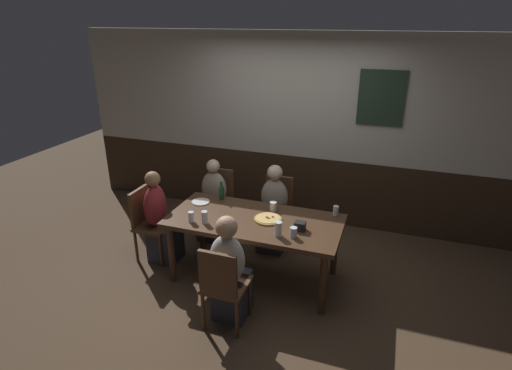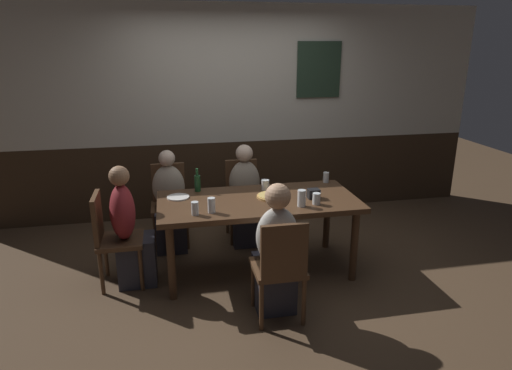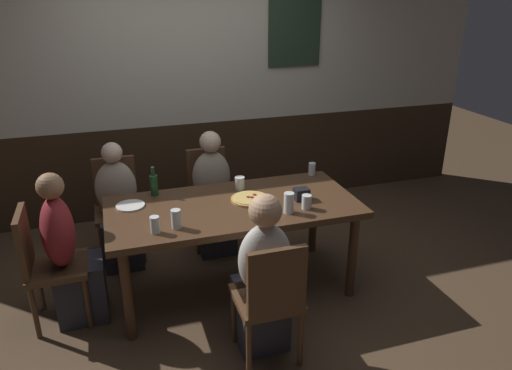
# 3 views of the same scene
# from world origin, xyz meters

# --- Properties ---
(ground_plane) EXTENTS (12.00, 12.00, 0.00)m
(ground_plane) POSITION_xyz_m (0.00, 0.00, 0.00)
(ground_plane) COLOR #4C3826
(wall_back) EXTENTS (6.40, 0.13, 2.60)m
(wall_back) POSITION_xyz_m (0.01, 1.65, 1.30)
(wall_back) COLOR #332316
(wall_back) RESTS_ON ground_plane
(dining_table) EXTENTS (1.87, 0.89, 0.74)m
(dining_table) POSITION_xyz_m (0.00, 0.00, 0.66)
(dining_table) COLOR #472D1C
(dining_table) RESTS_ON ground_plane
(chair_left_far) EXTENTS (0.40, 0.40, 0.88)m
(chair_left_far) POSITION_xyz_m (-0.82, 0.86, 0.50)
(chair_left_far) COLOR #513521
(chair_left_far) RESTS_ON ground_plane
(chair_mid_far) EXTENTS (0.40, 0.40, 0.88)m
(chair_mid_far) POSITION_xyz_m (0.00, 0.86, 0.50)
(chair_mid_far) COLOR #513521
(chair_mid_far) RESTS_ON ground_plane
(chair_mid_near) EXTENTS (0.40, 0.40, 0.88)m
(chair_mid_near) POSITION_xyz_m (0.00, -0.86, 0.50)
(chair_mid_near) COLOR #513521
(chair_mid_near) RESTS_ON ground_plane
(chair_head_west) EXTENTS (0.40, 0.40, 0.88)m
(chair_head_west) POSITION_xyz_m (-1.35, 0.00, 0.50)
(chair_head_west) COLOR #513521
(chair_head_west) RESTS_ON ground_plane
(person_left_far) EXTENTS (0.34, 0.37, 1.08)m
(person_left_far) POSITION_xyz_m (-0.82, 0.69, 0.45)
(person_left_far) COLOR #2D2D38
(person_left_far) RESTS_ON ground_plane
(person_mid_far) EXTENTS (0.34, 0.37, 1.10)m
(person_mid_far) POSITION_xyz_m (-0.00, 0.70, 0.46)
(person_mid_far) COLOR #2D2D38
(person_mid_far) RESTS_ON ground_plane
(person_mid_near) EXTENTS (0.34, 0.37, 1.12)m
(person_mid_near) POSITION_xyz_m (0.00, -0.70, 0.48)
(person_mid_near) COLOR #2D2D38
(person_mid_near) RESTS_ON ground_plane
(person_head_west) EXTENTS (0.37, 0.34, 1.13)m
(person_head_west) POSITION_xyz_m (-1.19, 0.00, 0.47)
(person_head_west) COLOR #2D2D38
(person_head_west) RESTS_ON ground_plane
(pizza) EXTENTS (0.30, 0.30, 0.03)m
(pizza) POSITION_xyz_m (0.14, 0.03, 0.75)
(pizza) COLOR tan
(pizza) RESTS_ON dining_table
(beer_glass_tall) EXTENTS (0.07, 0.07, 0.13)m
(beer_glass_tall) POSITION_xyz_m (-0.46, -0.26, 0.80)
(beer_glass_tall) COLOR silver
(beer_glass_tall) RESTS_ON dining_table
(pint_glass_pale) EXTENTS (0.06, 0.06, 0.12)m
(pint_glass_pale) POSITION_xyz_m (-0.61, -0.28, 0.79)
(pint_glass_pale) COLOR silver
(pint_glass_pale) RESTS_ON dining_table
(highball_clear) EXTENTS (0.08, 0.08, 0.10)m
(highball_clear) POSITION_xyz_m (0.13, 0.27, 0.78)
(highball_clear) COLOR silver
(highball_clear) RESTS_ON dining_table
(pint_glass_amber) EXTENTS (0.06, 0.06, 0.11)m
(pint_glass_amber) POSITION_xyz_m (0.81, 0.38, 0.79)
(pint_glass_amber) COLOR silver
(pint_glass_amber) RESTS_ON dining_table
(pint_glass_stout) EXTENTS (0.07, 0.07, 0.15)m
(pint_glass_stout) POSITION_xyz_m (0.34, -0.26, 0.81)
(pint_glass_stout) COLOR silver
(pint_glass_stout) RESTS_ON dining_table
(tumbler_water) EXTENTS (0.07, 0.07, 0.11)m
(tumbler_water) POSITION_xyz_m (0.49, -0.24, 0.79)
(tumbler_water) COLOR silver
(tumbler_water) RESTS_ON dining_table
(beer_bottle_green) EXTENTS (0.06, 0.06, 0.23)m
(beer_bottle_green) POSITION_xyz_m (-0.54, 0.35, 0.83)
(beer_bottle_green) COLOR #194723
(beer_bottle_green) RESTS_ON dining_table
(plate_white_large) EXTENTS (0.21, 0.21, 0.01)m
(plate_white_large) POSITION_xyz_m (-0.74, 0.19, 0.75)
(plate_white_large) COLOR white
(plate_white_large) RESTS_ON dining_table
(condiment_caddy) EXTENTS (0.11, 0.09, 0.09)m
(condiment_caddy) POSITION_xyz_m (0.52, -0.07, 0.79)
(condiment_caddy) COLOR black
(condiment_caddy) RESTS_ON dining_table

